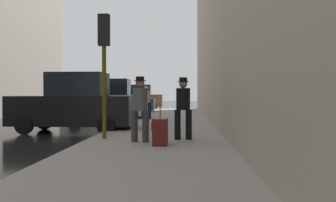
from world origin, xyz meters
The scene contains 12 objects.
sidewalk centered at (6.00, 0.00, 0.07)m, with size 4.00×40.00×0.15m, color gray.
parked_black_suv centered at (2.65, 1.10, 1.03)m, with size 4.65×2.16×2.25m.
parked_white_van centered at (2.65, 7.28, 1.03)m, with size 4.63×2.12×2.25m.
parked_blue_sedan centered at (2.65, 14.08, 0.85)m, with size 4.21×2.09×1.79m.
parked_bronze_suv centered at (2.65, 20.73, 1.03)m, with size 4.63×2.12×2.25m.
fire_hydrant centered at (4.45, 6.67, 0.50)m, with size 0.42×0.22×0.70m.
traffic_light centered at (4.50, -2.19, 2.76)m, with size 0.32×0.32×3.60m.
pedestrian_with_beanie centered at (5.62, -2.84, 1.14)m, with size 0.53×0.48×1.78m.
pedestrian_with_fedora centered at (6.79, -2.25, 1.14)m, with size 0.51×0.44×1.78m.
pedestrian_in_tan_coat centered at (4.91, 6.02, 1.10)m, with size 0.53×0.50×1.71m.
rolling_suitcase centered at (6.20, -3.42, 0.49)m, with size 0.38×0.57×1.04m.
duffel_bag centered at (5.79, 0.65, 0.29)m, with size 0.32×0.44×0.28m.
Camera 1 is at (6.80, -12.93, 1.47)m, focal length 40.00 mm.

